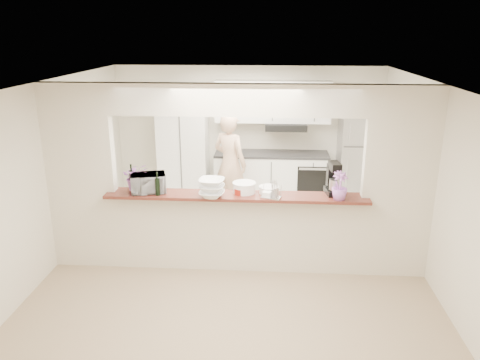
# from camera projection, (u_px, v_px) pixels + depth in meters

# --- Properties ---
(floor) EXTENTS (6.00, 6.00, 0.00)m
(floor) POSITION_uv_depth(u_px,v_px,m) (237.00, 268.00, 6.42)
(floor) COLOR tan
(floor) RESTS_ON ground
(tile_overlay) EXTENTS (5.00, 2.90, 0.01)m
(tile_overlay) POSITION_uv_depth(u_px,v_px,m) (244.00, 223.00, 7.89)
(tile_overlay) COLOR silver
(tile_overlay) RESTS_ON floor
(partition) EXTENTS (5.00, 0.15, 2.50)m
(partition) POSITION_uv_depth(u_px,v_px,m) (236.00, 164.00, 5.97)
(partition) COLOR beige
(partition) RESTS_ON floor
(bar_counter) EXTENTS (3.40, 0.38, 1.09)m
(bar_counter) POSITION_uv_depth(u_px,v_px,m) (236.00, 230.00, 6.24)
(bar_counter) COLOR beige
(bar_counter) RESTS_ON floor
(kitchen_cabinets) EXTENTS (3.15, 0.62, 2.25)m
(kitchen_cabinets) POSITION_uv_depth(u_px,v_px,m) (238.00, 150.00, 8.72)
(kitchen_cabinets) COLOR white
(kitchen_cabinets) RESTS_ON floor
(refrigerator) EXTENTS (0.75, 0.70, 1.70)m
(refrigerator) POSITION_uv_depth(u_px,v_px,m) (359.00, 160.00, 8.54)
(refrigerator) COLOR #B2B1B7
(refrigerator) RESTS_ON floor
(flower_left) EXTENTS (0.41, 0.38, 0.36)m
(flower_left) POSITION_uv_depth(u_px,v_px,m) (136.00, 177.00, 6.17)
(flower_left) COLOR #CE6DA6
(flower_left) RESTS_ON bar_counter
(wine_bottle_a) EXTENTS (0.07, 0.07, 0.34)m
(wine_bottle_a) POSITION_uv_depth(u_px,v_px,m) (132.00, 179.00, 6.20)
(wine_bottle_a) COLOR black
(wine_bottle_a) RESTS_ON bar_counter
(wine_bottle_b) EXTENTS (0.06, 0.06, 0.31)m
(wine_bottle_b) POSITION_uv_depth(u_px,v_px,m) (158.00, 186.00, 5.97)
(wine_bottle_b) COLOR black
(wine_bottle_b) RESTS_ON bar_counter
(toaster_oven) EXTENTS (0.51, 0.41, 0.25)m
(toaster_oven) POSITION_uv_depth(u_px,v_px,m) (148.00, 183.00, 6.09)
(toaster_oven) COLOR #9C9CA1
(toaster_oven) RESTS_ON bar_counter
(serving_bowls) EXTENTS (0.35, 0.35, 0.24)m
(serving_bowls) POSITION_uv_depth(u_px,v_px,m) (212.00, 188.00, 5.91)
(serving_bowls) COLOR white
(serving_bowls) RESTS_ON bar_counter
(plate_stack_a) EXTENTS (0.30, 0.30, 0.14)m
(plate_stack_a) POSITION_uv_depth(u_px,v_px,m) (244.00, 188.00, 6.09)
(plate_stack_a) COLOR white
(plate_stack_a) RESTS_ON bar_counter
(plate_stack_b) EXTENTS (0.26, 0.26, 0.09)m
(plate_stack_b) POSITION_uv_depth(u_px,v_px,m) (269.00, 190.00, 6.07)
(plate_stack_b) COLOR white
(plate_stack_b) RESTS_ON bar_counter
(red_bowl) EXTENTS (0.16, 0.16, 0.08)m
(red_bowl) POSITION_uv_depth(u_px,v_px,m) (241.00, 191.00, 6.04)
(red_bowl) COLOR maroon
(red_bowl) RESTS_ON bar_counter
(tan_bowl) EXTENTS (0.13, 0.13, 0.06)m
(tan_bowl) POSITION_uv_depth(u_px,v_px,m) (241.00, 189.00, 6.15)
(tan_bowl) COLOR #C0B287
(tan_bowl) RESTS_ON bar_counter
(utensil_caddy) EXTENTS (0.28, 0.20, 0.23)m
(utensil_caddy) POSITION_uv_depth(u_px,v_px,m) (271.00, 191.00, 5.88)
(utensil_caddy) COLOR silver
(utensil_caddy) RESTS_ON bar_counter
(stand_mixer) EXTENTS (0.22, 0.31, 0.43)m
(stand_mixer) POSITION_uv_depth(u_px,v_px,m) (333.00, 180.00, 6.01)
(stand_mixer) COLOR black
(stand_mixer) RESTS_ON bar_counter
(flower_right) EXTENTS (0.27, 0.27, 0.36)m
(flower_right) POSITION_uv_depth(u_px,v_px,m) (340.00, 186.00, 5.80)
(flower_right) COLOR #D074D8
(flower_right) RESTS_ON bar_counter
(person) EXTENTS (0.77, 0.70, 1.77)m
(person) POSITION_uv_depth(u_px,v_px,m) (230.00, 164.00, 8.14)
(person) COLOR tan
(person) RESTS_ON floor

